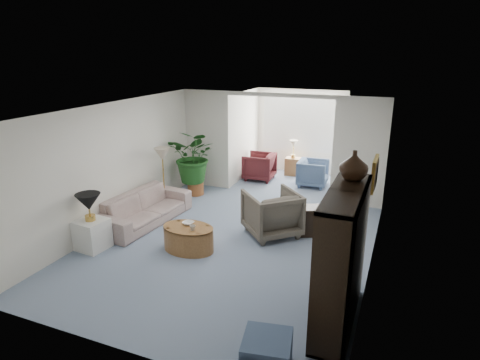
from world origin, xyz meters
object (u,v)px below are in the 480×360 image
at_px(coffee_cup, 193,228).
at_px(entertainment_cabinet, 341,259).
at_px(sunroom_table, 293,166).
at_px(end_table, 92,234).
at_px(sofa, 145,208).
at_px(ottoman, 267,354).
at_px(sunroom_chair_blue, 313,173).
at_px(cabinet_urn, 354,165).
at_px(side_table_dark, 311,221).
at_px(plant_pot, 196,188).
at_px(table_lamp, 88,202).
at_px(coffee_bowl, 188,223).
at_px(floor_lamp, 162,154).
at_px(wingback_chair, 272,213).
at_px(framed_picture, 375,174).
at_px(sunroom_chair_maroon, 259,166).
at_px(coffee_table, 189,238).

xyz_separation_m(coffee_cup, entertainment_cabinet, (2.67, -0.94, 0.42)).
bearing_deg(sunroom_table, end_table, -110.23).
distance_m(sofa, ottoman, 4.74).
bearing_deg(sunroom_chair_blue, cabinet_urn, -165.15).
bearing_deg(cabinet_urn, end_table, -179.18).
height_order(side_table_dark, plant_pot, side_table_dark).
bearing_deg(end_table, sofa, 81.57).
xyz_separation_m(table_lamp, coffee_bowl, (1.59, 0.71, -0.43)).
distance_m(floor_lamp, entertainment_cabinet, 5.14).
bearing_deg(entertainment_cabinet, side_table_dark, 110.37).
distance_m(table_lamp, ottoman, 4.26).
bearing_deg(wingback_chair, sunroom_chair_blue, -134.98).
distance_m(side_table_dark, cabinet_urn, 2.85).
height_order(framed_picture, plant_pot, framed_picture).
bearing_deg(framed_picture, coffee_bowl, -176.24).
bearing_deg(sunroom_chair_maroon, coffee_bowl, 0.04).
relative_size(floor_lamp, coffee_table, 0.38).
distance_m(floor_lamp, plant_pot, 1.52).
relative_size(coffee_bowl, plant_pot, 0.49).
relative_size(coffee_table, cabinet_urn, 2.46).
xyz_separation_m(coffee_bowl, ottoman, (2.29, -2.34, -0.26)).
xyz_separation_m(end_table, coffee_table, (1.64, 0.61, -0.05)).
relative_size(sofa, side_table_dark, 3.91).
bearing_deg(plant_pot, coffee_table, -64.32).
height_order(wingback_chair, plant_pot, wingback_chair).
bearing_deg(sunroom_chair_maroon, ottoman, 17.83).
distance_m(entertainment_cabinet, sunroom_chair_blue, 5.75).
height_order(sofa, sunroom_chair_blue, sunroom_chair_blue).
relative_size(end_table, sunroom_chair_maroon, 0.68).
distance_m(end_table, wingback_chair, 3.35).
relative_size(sofa, sunroom_table, 4.34).
bearing_deg(sunroom_chair_blue, sofa, 141.55).
bearing_deg(floor_lamp, sofa, -83.71).
bearing_deg(wingback_chair, floor_lamp, -53.23).
bearing_deg(sunroom_chair_maroon, cabinet_urn, 28.98).
xyz_separation_m(side_table_dark, sunroom_table, (-1.37, 3.71, -0.03)).
distance_m(cabinet_urn, sunroom_chair_maroon, 6.10).
relative_size(coffee_cup, wingback_chair, 0.11).
bearing_deg(sunroom_table, plant_pot, -125.50).
height_order(coffee_bowl, cabinet_urn, cabinet_urn).
height_order(framed_picture, table_lamp, framed_picture).
bearing_deg(coffee_bowl, coffee_table, -63.43).
xyz_separation_m(end_table, sunroom_chair_maroon, (1.39, 5.06, 0.09)).
xyz_separation_m(ottoman, sunroom_chair_maroon, (-2.49, 6.70, 0.16)).
height_order(table_lamp, cabinet_urn, cabinet_urn).
xyz_separation_m(side_table_dark, ottoman, (0.36, -3.74, -0.07)).
bearing_deg(coffee_table, coffee_bowl, 116.57).
relative_size(table_lamp, floor_lamp, 1.22).
bearing_deg(side_table_dark, coffee_table, -141.44).
bearing_deg(coffee_bowl, ottoman, -45.65).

